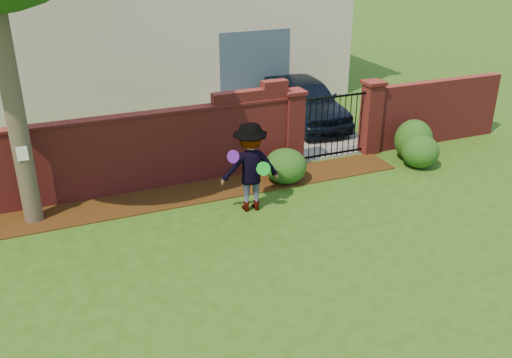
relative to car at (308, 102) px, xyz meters
name	(u,v)px	position (x,y,z in m)	size (l,w,h in m)	color
ground	(268,269)	(-4.16, -6.55, -0.69)	(80.00, 80.00, 0.01)	#2A4E13
mulch_bed	(165,198)	(-5.11, -3.22, -0.67)	(11.10, 1.08, 0.03)	#331B09
brick_wall	(106,155)	(-6.17, -2.55, 0.24)	(8.70, 0.31, 2.16)	maroon
brick_wall_return	(435,112)	(2.44, -2.55, 0.17)	(4.00, 0.25, 1.70)	maroon
pillar_left	(293,128)	(-1.76, -2.55, 0.27)	(0.50, 0.50, 1.88)	maroon
pillar_right	(371,117)	(0.44, -2.55, 0.27)	(0.50, 0.50, 1.88)	maroon
iron_gate	(333,126)	(-0.66, -2.55, 0.17)	(1.78, 0.03, 1.60)	black
driveway	(268,113)	(-0.66, 1.45, -0.68)	(3.20, 8.00, 0.01)	slate
car	(308,102)	(0.00, 0.00, 0.00)	(1.62, 4.01, 1.37)	black
paper_notice	(22,154)	(-7.76, -3.34, 0.82)	(0.20, 0.01, 0.28)	white
shrub_left	(285,166)	(-2.35, -3.42, -0.29)	(0.97, 0.97, 0.80)	#144515
shrub_middle	(413,140)	(1.18, -3.40, -0.17)	(0.94, 0.94, 1.03)	#144515
shrub_right	(420,151)	(1.04, -3.85, -0.28)	(0.90, 0.90, 0.80)	#144515
man	(250,168)	(-3.59, -4.37, 0.25)	(1.20, 0.69, 1.86)	gray
frisbee_purple	(233,157)	(-4.03, -4.57, 0.64)	(0.26, 0.26, 0.02)	purple
frisbee_green	(263,169)	(-3.41, -4.61, 0.30)	(0.29, 0.29, 0.03)	green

